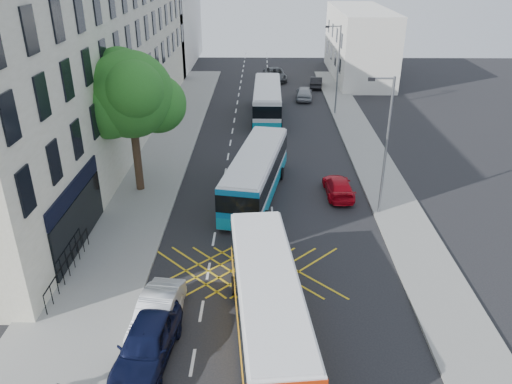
{
  "coord_description": "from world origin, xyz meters",
  "views": [
    {
      "loc": [
        -0.6,
        -14.14,
        14.06
      ],
      "look_at": [
        -0.93,
        10.33,
        2.2
      ],
      "focal_mm": 35.0,
      "sensor_mm": 36.0,
      "label": 1
    }
  ],
  "objects_px": {
    "bus_far": "(267,100)",
    "parked_car_blue": "(147,343)",
    "bus_near": "(268,304)",
    "parked_car_silver": "(157,313)",
    "lamp_far": "(337,65)",
    "distant_car_grey": "(275,74)",
    "street_tree": "(130,96)",
    "lamp_near": "(385,140)",
    "distant_car_silver": "(304,93)",
    "distant_car_dark": "(316,82)",
    "red_hatchback": "(339,187)",
    "bus_mid": "(256,174)"
  },
  "relations": [
    {
      "from": "lamp_near",
      "to": "parked_car_blue",
      "type": "bearing_deg",
      "value": -133.18
    },
    {
      "from": "bus_near",
      "to": "red_hatchback",
      "type": "distance_m",
      "value": 13.75
    },
    {
      "from": "street_tree",
      "to": "parked_car_silver",
      "type": "relative_size",
      "value": 2.12
    },
    {
      "from": "parked_car_blue",
      "to": "lamp_far",
      "type": "bearing_deg",
      "value": 76.75
    },
    {
      "from": "lamp_near",
      "to": "lamp_far",
      "type": "height_order",
      "value": "same"
    },
    {
      "from": "bus_near",
      "to": "parked_car_silver",
      "type": "xyz_separation_m",
      "value": [
        -4.54,
        0.46,
        -0.85
      ]
    },
    {
      "from": "street_tree",
      "to": "lamp_near",
      "type": "xyz_separation_m",
      "value": [
        14.71,
        -2.97,
        -1.68
      ]
    },
    {
      "from": "bus_far",
      "to": "bus_near",
      "type": "bearing_deg",
      "value": -89.74
    },
    {
      "from": "street_tree",
      "to": "distant_car_grey",
      "type": "relative_size",
      "value": 1.73
    },
    {
      "from": "parked_car_silver",
      "to": "distant_car_dark",
      "type": "height_order",
      "value": "parked_car_silver"
    },
    {
      "from": "bus_mid",
      "to": "distant_car_dark",
      "type": "xyz_separation_m",
      "value": [
        6.49,
        28.06,
        -0.93
      ]
    },
    {
      "from": "bus_far",
      "to": "distant_car_silver",
      "type": "xyz_separation_m",
      "value": [
        3.91,
        6.08,
        -0.87
      ]
    },
    {
      "from": "bus_near",
      "to": "bus_far",
      "type": "relative_size",
      "value": 1.0
    },
    {
      "from": "street_tree",
      "to": "bus_far",
      "type": "height_order",
      "value": "street_tree"
    },
    {
      "from": "bus_near",
      "to": "distant_car_grey",
      "type": "height_order",
      "value": "bus_near"
    },
    {
      "from": "street_tree",
      "to": "lamp_far",
      "type": "xyz_separation_m",
      "value": [
        14.71,
        17.03,
        -1.68
      ]
    },
    {
      "from": "lamp_far",
      "to": "parked_car_silver",
      "type": "height_order",
      "value": "lamp_far"
    },
    {
      "from": "street_tree",
      "to": "distant_car_silver",
      "type": "height_order",
      "value": "street_tree"
    },
    {
      "from": "distant_car_dark",
      "to": "bus_near",
      "type": "bearing_deg",
      "value": 89.4
    },
    {
      "from": "bus_far",
      "to": "parked_car_blue",
      "type": "xyz_separation_m",
      "value": [
        -4.73,
        -31.01,
        -0.78
      ]
    },
    {
      "from": "bus_near",
      "to": "bus_far",
      "type": "distance_m",
      "value": 29.61
    },
    {
      "from": "distant_car_silver",
      "to": "distant_car_dark",
      "type": "bearing_deg",
      "value": -104.18
    },
    {
      "from": "parked_car_silver",
      "to": "red_hatchback",
      "type": "distance_m",
      "value": 15.46
    },
    {
      "from": "distant_car_silver",
      "to": "bus_far",
      "type": "bearing_deg",
      "value": 62.02
    },
    {
      "from": "lamp_near",
      "to": "bus_far",
      "type": "xyz_separation_m",
      "value": [
        -6.37,
        19.19,
        -3.06
      ]
    },
    {
      "from": "bus_mid",
      "to": "distant_car_dark",
      "type": "distance_m",
      "value": 28.82
    },
    {
      "from": "lamp_far",
      "to": "red_hatchback",
      "type": "distance_m",
      "value": 18.07
    },
    {
      "from": "bus_far",
      "to": "distant_car_grey",
      "type": "relative_size",
      "value": 2.08
    },
    {
      "from": "lamp_near",
      "to": "distant_car_silver",
      "type": "xyz_separation_m",
      "value": [
        -2.45,
        25.27,
        -3.92
      ]
    },
    {
      "from": "lamp_far",
      "to": "distant_car_silver",
      "type": "xyz_separation_m",
      "value": [
        -2.45,
        5.27,
        -3.92
      ]
    },
    {
      "from": "bus_mid",
      "to": "bus_far",
      "type": "bearing_deg",
      "value": 97.63
    },
    {
      "from": "bus_far",
      "to": "distant_car_grey",
      "type": "height_order",
      "value": "bus_far"
    },
    {
      "from": "distant_car_grey",
      "to": "distant_car_dark",
      "type": "xyz_separation_m",
      "value": [
        4.62,
        -3.44,
        -0.1
      ]
    },
    {
      "from": "bus_mid",
      "to": "parked_car_blue",
      "type": "xyz_separation_m",
      "value": [
        -3.91,
        -14.13,
        -0.75
      ]
    },
    {
      "from": "street_tree",
      "to": "red_hatchback",
      "type": "xyz_separation_m",
      "value": [
        12.76,
        -0.47,
        -5.71
      ]
    },
    {
      "from": "distant_car_dark",
      "to": "bus_far",
      "type": "bearing_deg",
      "value": 70.68
    },
    {
      "from": "distant_car_silver",
      "to": "bus_near",
      "type": "bearing_deg",
      "value": 88.24
    },
    {
      "from": "distant_car_grey",
      "to": "distant_car_dark",
      "type": "height_order",
      "value": "distant_car_grey"
    },
    {
      "from": "bus_near",
      "to": "parked_car_silver",
      "type": "height_order",
      "value": "bus_near"
    },
    {
      "from": "lamp_far",
      "to": "distant_car_dark",
      "type": "distance_m",
      "value": 11.14
    },
    {
      "from": "street_tree",
      "to": "bus_near",
      "type": "distance_m",
      "value": 16.38
    },
    {
      "from": "bus_mid",
      "to": "parked_car_blue",
      "type": "distance_m",
      "value": 14.68
    },
    {
      "from": "lamp_far",
      "to": "distant_car_grey",
      "type": "height_order",
      "value": "lamp_far"
    },
    {
      "from": "parked_car_blue",
      "to": "red_hatchback",
      "type": "xyz_separation_m",
      "value": [
        9.14,
        14.32,
        -0.2
      ]
    },
    {
      "from": "lamp_far",
      "to": "bus_mid",
      "type": "relative_size",
      "value": 0.75
    },
    {
      "from": "lamp_near",
      "to": "parked_car_silver",
      "type": "distance_m",
      "value": 15.43
    },
    {
      "from": "parked_car_silver",
      "to": "street_tree",
      "type": "bearing_deg",
      "value": 112.08
    },
    {
      "from": "street_tree",
      "to": "bus_mid",
      "type": "distance_m",
      "value": 8.92
    },
    {
      "from": "bus_mid",
      "to": "bus_far",
      "type": "height_order",
      "value": "bus_far"
    },
    {
      "from": "street_tree",
      "to": "red_hatchback",
      "type": "relative_size",
      "value": 2.2
    }
  ]
}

